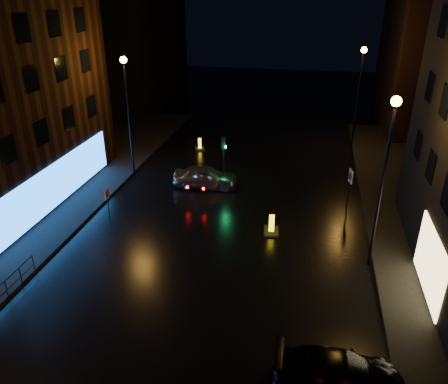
{
  "coord_description": "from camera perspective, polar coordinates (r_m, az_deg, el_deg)",
  "views": [
    {
      "loc": [
        4.36,
        -13.11,
        12.57
      ],
      "look_at": [
        0.27,
        6.92,
        2.8
      ],
      "focal_mm": 35.0,
      "sensor_mm": 36.0,
      "label": 1
    }
  ],
  "objects": [
    {
      "name": "bollard_far",
      "position": [
        36.88,
        -3.18,
        5.92
      ],
      "size": [
        1.05,
        1.26,
        0.95
      ],
      "rotation": [
        0.0,
        0.0,
        0.35
      ],
      "color": "black",
      "rests_on": "ground"
    },
    {
      "name": "road_sign_right",
      "position": [
        27.41,
        16.16,
        1.57
      ],
      "size": [
        0.2,
        0.61,
        2.53
      ],
      "rotation": [
        0.0,
        0.0,
        3.38
      ],
      "color": "black",
      "rests_on": "ground"
    },
    {
      "name": "street_lamp_rfar",
      "position": [
        35.97,
        17.27,
        13.2
      ],
      "size": [
        0.44,
        0.44,
        8.37
      ],
      "color": "black",
      "rests_on": "ground"
    },
    {
      "name": "road_sign_left",
      "position": [
        25.93,
        -15.02,
        -0.58
      ],
      "size": [
        0.09,
        0.5,
        2.05
      ],
      "rotation": [
        0.0,
        0.0,
        0.06
      ],
      "color": "black",
      "rests_on": "ground"
    },
    {
      "name": "ground",
      "position": [
        18.68,
        -5.3,
        -16.89
      ],
      "size": [
        120.0,
        120.0,
        0.0
      ],
      "primitive_type": "plane",
      "color": "black",
      "rests_on": "ground"
    },
    {
      "name": "building_far_left",
      "position": [
        52.54,
        -11.98,
        18.94
      ],
      "size": [
        8.0,
        16.0,
        14.0
      ],
      "primitive_type": "cube",
      "color": "black",
      "rests_on": "ground"
    },
    {
      "name": "silver_hatchback",
      "position": [
        29.72,
        -2.47,
        2.05
      ],
      "size": [
        4.46,
        2.16,
        1.47
      ],
      "primitive_type": "imported",
      "rotation": [
        0.0,
        0.0,
        1.67
      ],
      "color": "#ABADB3",
      "rests_on": "ground"
    },
    {
      "name": "bollard_near",
      "position": [
        24.57,
        6.2,
        -4.77
      ],
      "size": [
        0.95,
        1.3,
        1.07
      ],
      "rotation": [
        0.0,
        0.0,
        0.11
      ],
      "color": "black",
      "rests_on": "ground"
    },
    {
      "name": "street_lamp_lfar",
      "position": [
        30.53,
        -12.54,
        11.68
      ],
      "size": [
        0.44,
        0.44,
        8.37
      ],
      "color": "black",
      "rests_on": "ground"
    },
    {
      "name": "dark_sedan",
      "position": [
        16.52,
        14.78,
        -21.78
      ],
      "size": [
        4.47,
        1.93,
        1.28
      ],
      "primitive_type": "imported",
      "rotation": [
        0.0,
        0.0,
        1.6
      ],
      "color": "black",
      "rests_on": "ground"
    },
    {
      "name": "building_far_right",
      "position": [
        46.81,
        25.5,
        15.12
      ],
      "size": [
        8.0,
        14.0,
        12.0
      ],
      "primitive_type": "cube",
      "color": "black",
      "rests_on": "ground"
    },
    {
      "name": "traffic_signal",
      "position": [
        30.19,
        -0.04,
        1.98
      ],
      "size": [
        1.4,
        2.4,
        3.45
      ],
      "color": "black",
      "rests_on": "ground"
    },
    {
      "name": "street_lamp_rnear",
      "position": [
        20.64,
        20.44,
        4.04
      ],
      "size": [
        0.44,
        0.44,
        8.37
      ],
      "color": "black",
      "rests_on": "ground"
    },
    {
      "name": "pavement_left",
      "position": [
        30.64,
        -26.7,
        -1.44
      ],
      "size": [
        12.0,
        44.0,
        0.15
      ],
      "primitive_type": "cube",
      "color": "black",
      "rests_on": "ground"
    }
  ]
}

